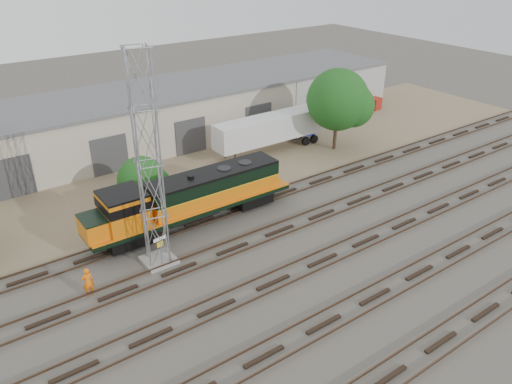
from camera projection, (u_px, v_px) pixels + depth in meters
ground at (293, 241)px, 34.38m from camera, size 140.00×140.00×0.00m
dirt_strip at (188, 168)px, 45.25m from camera, size 80.00×16.00×0.02m
tracks at (322, 260)px, 32.17m from camera, size 80.00×20.40×0.28m
warehouse at (149, 117)px, 49.86m from camera, size 58.40×10.40×5.30m
locomotive at (189, 198)px, 35.30m from camera, size 15.67×2.75×3.77m
signal_tower at (149, 167)px, 29.20m from camera, size 2.01×2.01×13.58m
sign_post at (160, 246)px, 31.02m from camera, size 0.90×0.17×2.20m
worker at (88, 282)px, 28.75m from camera, size 0.69×0.46×1.88m
semi_trailer at (271, 129)px, 48.02m from camera, size 11.47×2.40×3.52m
dumpster_blue at (305, 127)px, 52.77m from camera, size 1.93×1.85×1.50m
dumpster_red at (374, 103)px, 60.52m from camera, size 1.78×1.71×1.40m
tree_mid at (145, 182)px, 39.06m from camera, size 4.05×3.85×3.85m
tree_east at (342, 101)px, 47.15m from camera, size 6.18×5.88×7.94m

